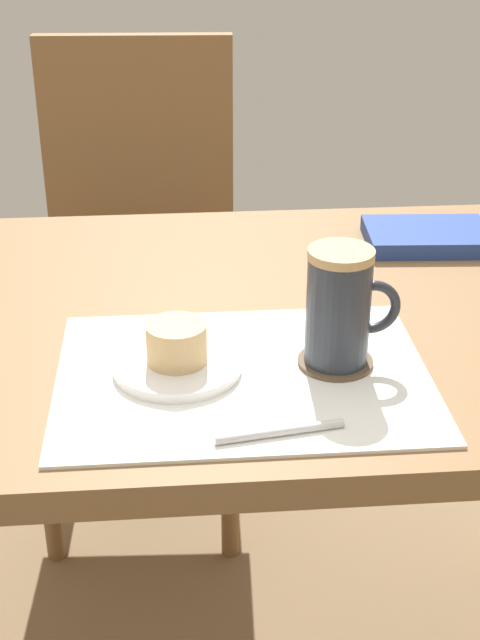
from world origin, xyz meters
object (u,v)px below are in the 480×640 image
pastry (177,343)px  coffee_mug (340,306)px  dining_table (203,369)px  pastry_plate (177,365)px  small_book (427,237)px  wooden_chair (140,267)px

pastry → coffee_mug: bearing=0.0°
dining_table → coffee_mug: size_ratio=9.92×
pastry_plate → coffee_mug: 0.19m
small_book → pastry_plate: bearing=-133.9°
pastry → wooden_chair: bearing=94.7°
pastry_plate → pastry: bearing=0.0°
coffee_mug → wooden_chair: bearing=106.7°
wooden_chair → small_book: bearing=136.0°
pastry_plate → dining_table: bearing=77.7°
small_book → pastry: bearing=-133.9°
small_book → coffee_mug: bearing=-116.2°
pastry → coffee_mug: 0.18m
dining_table → pastry: pastry is taller
wooden_chair → pastry: 0.86m
pastry_plate → wooden_chair: bearing=94.7°
coffee_mug → pastry: bearing=-180.0°
dining_table → pastry_plate: bearing=-102.3°
wooden_chair → coffee_mug: (0.25, -0.82, 0.30)m
dining_table → coffee_mug: bearing=-46.6°
dining_table → wooden_chair: (-0.10, 0.67, -0.14)m
wooden_chair → pastry_plate: 0.86m
wooden_chair → pastry_plate: (0.07, -0.82, 0.24)m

